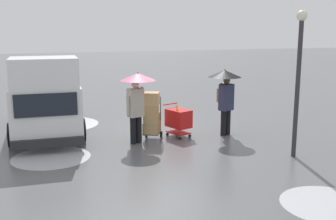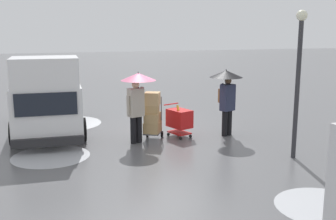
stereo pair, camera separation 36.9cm
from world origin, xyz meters
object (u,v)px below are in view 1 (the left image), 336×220
(pedestrian_black_side, at_px, (137,91))
(shopping_cart_vendor, at_px, (178,119))
(cargo_van_parked_right, at_px, (45,98))
(hand_dolly_boxes, at_px, (152,115))
(street_lamp, at_px, (299,69))
(pedestrian_pink_side, at_px, (225,87))

(pedestrian_black_side, bearing_deg, shopping_cart_vendor, -168.52)
(cargo_van_parked_right, height_order, pedestrian_black_side, cargo_van_parked_right)
(pedestrian_black_side, bearing_deg, hand_dolly_boxes, -156.51)
(hand_dolly_boxes, bearing_deg, cargo_van_parked_right, -30.57)
(hand_dolly_boxes, relative_size, street_lamp, 0.38)
(pedestrian_pink_side, distance_m, street_lamp, 2.84)
(cargo_van_parked_right, xyz_separation_m, hand_dolly_boxes, (-3.07, 1.81, -0.40))
(pedestrian_pink_side, xyz_separation_m, street_lamp, (-0.82, 2.60, 0.80))
(cargo_van_parked_right, bearing_deg, pedestrian_pink_side, 159.58)
(cargo_van_parked_right, xyz_separation_m, street_lamp, (-6.25, 4.62, 1.19))
(pedestrian_pink_side, bearing_deg, hand_dolly_boxes, -5.06)
(hand_dolly_boxes, relative_size, pedestrian_black_side, 0.69)
(shopping_cart_vendor, height_order, street_lamp, street_lamp)
(hand_dolly_boxes, height_order, pedestrian_black_side, pedestrian_black_side)
(hand_dolly_boxes, xyz_separation_m, pedestrian_black_side, (0.51, 0.22, 0.81))
(shopping_cart_vendor, bearing_deg, pedestrian_black_side, 11.48)
(shopping_cart_vendor, distance_m, pedestrian_pink_side, 1.80)
(shopping_cart_vendor, relative_size, hand_dolly_boxes, 0.70)
(hand_dolly_boxes, bearing_deg, street_lamp, 138.58)
(pedestrian_pink_side, bearing_deg, cargo_van_parked_right, -20.42)
(cargo_van_parked_right, xyz_separation_m, pedestrian_pink_side, (-5.43, 2.02, 0.39))
(pedestrian_pink_side, bearing_deg, shopping_cart_vendor, -10.51)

